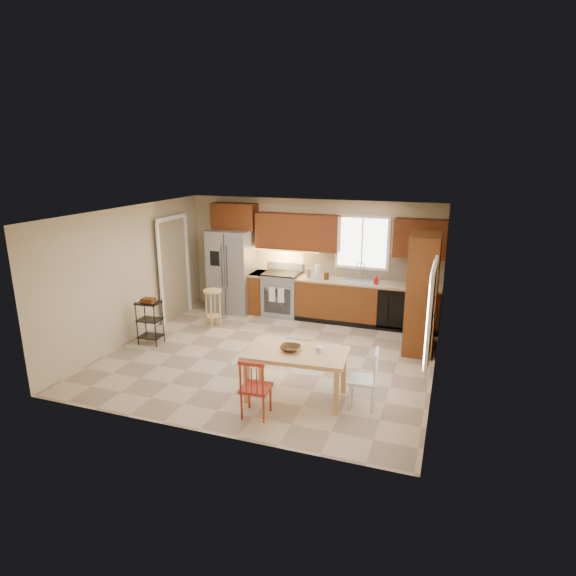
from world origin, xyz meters
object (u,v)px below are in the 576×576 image
at_px(range_stove, 282,294).
at_px(chair_white, 363,379).
at_px(refrigerator, 232,271).
at_px(bar_stool, 213,308).
at_px(fire_extinguisher, 431,309).
at_px(table_jar, 319,351).
at_px(chair_red, 256,387).
at_px(table_bowl, 290,351).
at_px(soap_bottle, 376,279).
at_px(utility_cart, 150,322).
at_px(pantry, 422,293).
at_px(dining_table, 296,375).

height_order(range_stove, chair_white, range_stove).
bearing_deg(refrigerator, bar_stool, -86.39).
xyz_separation_m(range_stove, bar_stool, (-1.08, -1.14, -0.08)).
xyz_separation_m(fire_extinguisher, table_jar, (-1.41, -1.30, -0.36)).
relative_size(chair_red, table_bowl, 2.90).
height_order(soap_bottle, table_bowl, soap_bottle).
distance_m(range_stove, table_bowl, 3.69).
bearing_deg(range_stove, table_bowl, -68.29).
relative_size(table_jar, utility_cart, 0.14).
bearing_deg(soap_bottle, chair_red, -103.10).
xyz_separation_m(pantry, table_bowl, (-1.62, -2.44, -0.34)).
xyz_separation_m(fire_extinguisher, dining_table, (-1.73, -1.39, -0.75)).
bearing_deg(table_bowl, refrigerator, 126.78).
bearing_deg(bar_stool, chair_white, -54.58).
bearing_deg(soap_bottle, range_stove, 177.60).
distance_m(refrigerator, pantry, 4.23).
relative_size(soap_bottle, table_bowl, 0.66).
xyz_separation_m(range_stove, table_jar, (1.77, -3.33, 0.28)).
bearing_deg(soap_bottle, chair_white, -83.53).
height_order(chair_white, utility_cart, chair_white).
distance_m(pantry, fire_extinguisher, 1.07).
bearing_deg(bar_stool, table_bowl, -64.96).
xyz_separation_m(refrigerator, bar_stool, (0.07, -1.08, -0.53)).
xyz_separation_m(dining_table, table_jar, (0.31, 0.09, 0.39)).
height_order(pantry, chair_white, pantry).
xyz_separation_m(fire_extinguisher, chair_red, (-2.08, -2.04, -0.68)).
bearing_deg(table_bowl, pantry, 56.43).
xyz_separation_m(pantry, bar_stool, (-4.06, -0.15, -0.67)).
bearing_deg(table_bowl, chair_red, -111.82).
xyz_separation_m(refrigerator, table_jar, (2.92, -3.27, -0.17)).
distance_m(chair_red, chair_white, 1.48).
distance_m(pantry, utility_cart, 4.96).
height_order(table_jar, bar_stool, table_jar).
bearing_deg(table_jar, fire_extinguisher, 42.54).
bearing_deg(soap_bottle, dining_table, -99.82).
relative_size(fire_extinguisher, utility_cart, 0.43).
distance_m(fire_extinguisher, bar_stool, 4.41).
height_order(bar_stool, utility_cart, utility_cart).
distance_m(soap_bottle, dining_table, 3.45).
xyz_separation_m(pantry, fire_extinguisher, (0.20, -1.05, 0.05)).
bearing_deg(range_stove, refrigerator, -177.01).
distance_m(dining_table, utility_cart, 3.37).
height_order(soap_bottle, pantry, pantry).
height_order(dining_table, chair_red, chair_red).
relative_size(pantry, fire_extinguisher, 5.83).
bearing_deg(range_stove, table_jar, -62.07).
bearing_deg(chair_red, soap_bottle, 72.82).
bearing_deg(dining_table, bar_stool, 133.91).
bearing_deg(dining_table, table_bowl, 175.91).
bearing_deg(refrigerator, utility_cart, -104.53).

